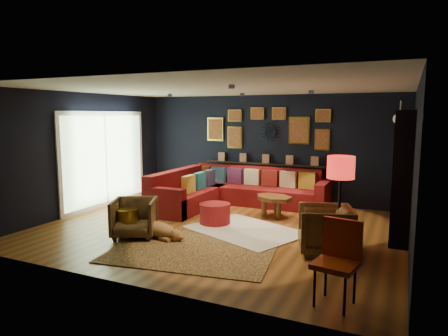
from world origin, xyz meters
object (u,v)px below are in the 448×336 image
at_px(floor_lamp, 341,172).
at_px(dog, 158,227).
at_px(orange_chair, 338,255).
at_px(armchair_right, 325,227).
at_px(pouf, 215,213).
at_px(gold_stool, 128,222).
at_px(armchair_left, 134,216).
at_px(coffee_table, 274,200).
at_px(sectional, 229,192).

bearing_deg(floor_lamp, dog, -169.34).
distance_m(orange_chair, floor_lamp, 1.91).
relative_size(floor_lamp, dog, 1.37).
relative_size(armchair_right, dog, 0.74).
bearing_deg(pouf, gold_stool, -129.73).
distance_m(armchair_right, floor_lamp, 0.88).
bearing_deg(armchair_left, floor_lamp, -13.85).
relative_size(coffee_table, floor_lamp, 0.68).
relative_size(gold_stool, dog, 0.44).
bearing_deg(pouf, dog, -115.58).
bearing_deg(coffee_table, dog, -123.05).
height_order(coffee_table, dog, coffee_table).
height_order(pouf, armchair_left, armchair_left).
distance_m(armchair_left, armchair_right, 3.24).
relative_size(armchair_left, armchair_right, 0.92).
height_order(orange_chair, floor_lamp, floor_lamp).
relative_size(gold_stool, floor_lamp, 0.32).
relative_size(sectional, gold_stool, 7.03).
distance_m(armchair_left, dog, 0.46).
bearing_deg(dog, pouf, 80.05).
relative_size(sectional, armchair_left, 4.57).
distance_m(sectional, dog, 2.75).
relative_size(pouf, orange_chair, 0.62).
bearing_deg(floor_lamp, coffee_table, 134.22).
height_order(pouf, armchair_right, armchair_right).
height_order(floor_lamp, dog, floor_lamp).
height_order(armchair_left, dog, armchair_left).
xyz_separation_m(pouf, armchair_right, (2.25, -0.73, 0.19)).
relative_size(coffee_table, armchair_left, 1.37).
bearing_deg(orange_chair, dog, 169.83).
bearing_deg(dog, sectional, 103.17).
xyz_separation_m(pouf, orange_chair, (2.69, -2.34, 0.34)).
height_order(coffee_table, orange_chair, orange_chair).
xyz_separation_m(armchair_left, gold_stool, (-0.14, -0.00, -0.13)).
relative_size(pouf, armchair_right, 0.73).
bearing_deg(armchair_left, pouf, 28.22).
bearing_deg(orange_chair, gold_stool, 174.65).
distance_m(armchair_left, orange_chair, 3.78).
bearing_deg(floor_lamp, armchair_left, -168.06).
xyz_separation_m(armchair_left, floor_lamp, (3.37, 0.71, 0.89)).
xyz_separation_m(coffee_table, floor_lamp, (1.56, -1.61, 0.90)).
bearing_deg(armchair_right, orange_chair, -1.74).
distance_m(armchair_right, orange_chair, 1.68).
bearing_deg(gold_stool, coffee_table, 50.11).
height_order(armchair_left, floor_lamp, floor_lamp).
height_order(gold_stool, floor_lamp, floor_lamp).
bearing_deg(armchair_left, orange_chair, -41.92).
bearing_deg(sectional, armchair_left, -99.99).
bearing_deg(gold_stool, dog, 16.19).
bearing_deg(coffee_table, floor_lamp, -45.78).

